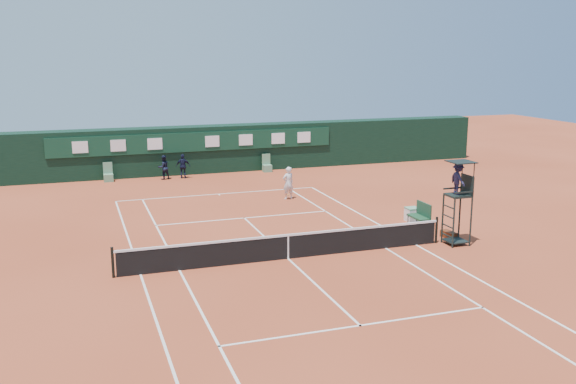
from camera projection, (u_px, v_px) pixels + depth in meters
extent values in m
plane|color=#AA4628|center=(288.00, 259.00, 24.25)|extent=(90.00, 90.00, 0.00)
cube|color=silver|center=(218.00, 194.00, 35.24)|extent=(11.05, 0.08, 0.01)
cube|color=white|center=(416.00, 245.00, 25.97)|extent=(0.08, 23.85, 0.01)
cube|color=silver|center=(140.00, 275.00, 22.52)|extent=(0.08, 23.85, 0.01)
cube|color=silver|center=(386.00, 248.00, 25.54)|extent=(0.08, 23.85, 0.01)
cube|color=silver|center=(179.00, 270.00, 22.95)|extent=(0.08, 23.85, 0.01)
cube|color=white|center=(244.00, 218.00, 30.16)|extent=(8.31, 0.08, 0.01)
cube|color=white|center=(360.00, 326.00, 18.33)|extent=(8.31, 0.08, 0.01)
cube|color=silver|center=(288.00, 259.00, 24.25)|extent=(0.08, 12.88, 0.01)
cube|color=white|center=(219.00, 195.00, 35.10)|extent=(0.08, 0.30, 0.01)
cube|color=black|center=(288.00, 247.00, 24.15)|extent=(12.60, 0.04, 0.90)
cube|color=white|center=(288.00, 235.00, 24.05)|extent=(12.80, 0.06, 0.08)
cube|color=silver|center=(288.00, 247.00, 24.15)|extent=(0.06, 0.05, 0.92)
cylinder|color=black|center=(436.00, 230.00, 26.14)|extent=(0.10, 0.10, 1.10)
cylinder|color=black|center=(113.00, 262.00, 22.12)|extent=(0.10, 0.10, 1.10)
cube|color=black|center=(194.00, 150.00, 41.26)|extent=(40.00, 1.50, 3.00)
cube|color=#0E3421|center=(196.00, 142.00, 40.39)|extent=(18.00, 0.10, 1.20)
cube|color=white|center=(80.00, 147.00, 38.12)|extent=(0.90, 0.04, 0.70)
cube|color=silver|center=(118.00, 146.00, 38.81)|extent=(0.90, 0.04, 0.70)
cube|color=white|center=(155.00, 144.00, 39.50)|extent=(0.90, 0.04, 0.70)
cube|color=white|center=(212.00, 141.00, 40.64)|extent=(0.90, 0.04, 0.70)
cube|color=white|center=(246.00, 140.00, 41.33)|extent=(0.90, 0.04, 0.70)
cube|color=white|center=(278.00, 138.00, 42.02)|extent=(0.90, 0.04, 0.70)
cube|color=white|center=(304.00, 137.00, 42.59)|extent=(0.90, 0.04, 0.70)
cube|color=#578561|center=(109.00, 178.00, 38.60)|extent=(0.55, 0.50, 0.46)
cube|color=#558163|center=(108.00, 168.00, 38.68)|extent=(0.55, 0.06, 0.70)
cube|color=#5B8B68|center=(267.00, 168.00, 41.75)|extent=(0.55, 0.50, 0.46)
cube|color=#578561|center=(266.00, 159.00, 41.83)|extent=(0.55, 0.06, 0.70)
cylinder|color=black|center=(454.00, 224.00, 25.38)|extent=(0.07, 0.07, 2.00)
cylinder|color=black|center=(443.00, 219.00, 26.12)|extent=(0.07, 0.07, 2.00)
cylinder|color=black|center=(471.00, 222.00, 25.63)|extent=(0.07, 0.07, 2.00)
cylinder|color=black|center=(459.00, 217.00, 26.37)|extent=(0.07, 0.07, 2.00)
cube|color=black|center=(458.00, 195.00, 25.65)|extent=(0.85, 0.85, 0.08)
cube|color=black|center=(467.00, 185.00, 25.69)|extent=(0.06, 0.85, 0.80)
cube|color=black|center=(464.00, 192.00, 25.22)|extent=(0.85, 0.05, 0.06)
cube|color=black|center=(452.00, 188.00, 25.99)|extent=(0.85, 0.05, 0.06)
cylinder|color=black|center=(474.00, 175.00, 25.22)|extent=(0.04, 0.04, 1.00)
cylinder|color=black|center=(462.00, 172.00, 25.96)|extent=(0.04, 0.04, 1.00)
cube|color=black|center=(461.00, 162.00, 25.37)|extent=(0.95, 0.95, 0.04)
cube|color=black|center=(455.00, 241.00, 26.06)|extent=(0.80, 0.80, 0.05)
cube|color=black|center=(447.00, 236.00, 25.88)|extent=(0.04, 0.80, 0.04)
cube|color=black|center=(448.00, 226.00, 25.79)|extent=(0.04, 0.80, 0.04)
cube|color=black|center=(448.00, 216.00, 25.71)|extent=(0.04, 0.80, 0.04)
cube|color=black|center=(449.00, 207.00, 25.62)|extent=(0.04, 0.80, 0.04)
imported|color=#1A1932|center=(458.00, 179.00, 25.49)|extent=(0.47, 0.82, 1.28)
cube|color=#183E25|center=(419.00, 217.00, 28.56)|extent=(0.55, 1.20, 0.08)
cube|color=#183D28|center=(424.00, 209.00, 28.57)|extent=(0.06, 1.20, 0.60)
cylinder|color=black|center=(420.00, 226.00, 28.04)|extent=(0.04, 0.04, 0.41)
cylinder|color=black|center=(429.00, 225.00, 28.18)|extent=(0.04, 0.04, 0.41)
cylinder|color=black|center=(408.00, 220.00, 29.06)|extent=(0.04, 0.04, 0.41)
cylinder|color=black|center=(417.00, 219.00, 29.20)|extent=(0.04, 0.04, 0.41)
cube|color=black|center=(449.00, 235.00, 26.92)|extent=(0.42, 0.80, 0.29)
cube|color=white|center=(412.00, 215.00, 29.57)|extent=(0.55, 0.55, 0.60)
cube|color=#649973|center=(412.00, 208.00, 29.50)|extent=(0.57, 0.57, 0.05)
sphere|color=#C1D130|center=(288.00, 195.00, 34.89)|extent=(0.06, 0.06, 0.06)
imported|color=silver|center=(288.00, 183.00, 33.88)|extent=(0.71, 0.54, 1.74)
imported|color=black|center=(164.00, 167.00, 39.17)|extent=(0.86, 0.75, 1.49)
imported|color=black|center=(183.00, 166.00, 39.52)|extent=(0.95, 0.61, 1.51)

